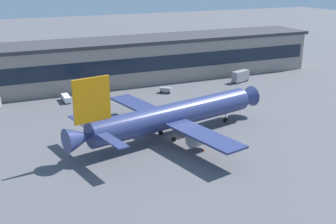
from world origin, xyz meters
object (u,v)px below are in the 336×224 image
at_px(airliner, 172,116).
at_px(belt_loader, 66,98).
at_px(catering_truck, 241,76).
at_px(traffic_cone_0, 204,150).
at_px(baggage_tug, 165,90).
at_px(stair_truck, 99,90).

xyz_separation_m(airliner, belt_loader, (-18.06, 39.74, -4.34)).
relative_size(catering_truck, traffic_cone_0, 13.70).
relative_size(baggage_tug, belt_loader, 0.64).
bearing_deg(catering_truck, belt_loader, 178.89).
height_order(airliner, belt_loader, airliner).
relative_size(stair_truck, catering_truck, 0.78).
height_order(stair_truck, catering_truck, catering_truck).
bearing_deg(belt_loader, stair_truck, 9.00).
height_order(baggage_tug, catering_truck, catering_truck).
height_order(belt_loader, traffic_cone_0, belt_loader).
bearing_deg(belt_loader, airliner, -65.56).
relative_size(baggage_tug, catering_truck, 0.53).
bearing_deg(belt_loader, catering_truck, -1.11).
relative_size(baggage_tug, traffic_cone_0, 7.28).
height_order(airliner, traffic_cone_0, airliner).
relative_size(catering_truck, belt_loader, 1.19).
relative_size(airliner, stair_truck, 9.17).
distance_m(airliner, baggage_tug, 39.26).
xyz_separation_m(baggage_tug, traffic_cone_0, (-11.23, -47.35, -0.81)).
bearing_deg(stair_truck, traffic_cone_0, -79.19).
xyz_separation_m(airliner, stair_truck, (-7.08, 41.48, -3.51)).
height_order(catering_truck, belt_loader, catering_truck).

